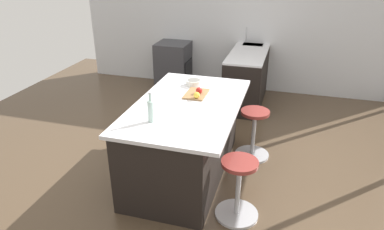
# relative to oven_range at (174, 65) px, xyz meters

# --- Properties ---
(ground_plane) EXTENTS (7.68, 7.68, 0.00)m
(ground_plane) POSITION_rel_oven_range_xyz_m (2.59, 1.09, -0.43)
(ground_plane) COLOR brown
(interior_partition_left) EXTENTS (0.15, 5.91, 2.61)m
(interior_partition_left) POSITION_rel_oven_range_xyz_m (-0.35, 1.09, 0.87)
(interior_partition_left) COLOR silver
(interior_partition_left) RESTS_ON ground_plane
(sink_cabinet) EXTENTS (2.25, 0.60, 1.18)m
(sink_cabinet) POSITION_rel_oven_range_xyz_m (-0.00, 1.48, 0.02)
(sink_cabinet) COLOR black
(sink_cabinet) RESTS_ON ground_plane
(oven_range) EXTENTS (0.60, 0.61, 0.87)m
(oven_range) POSITION_rel_oven_range_xyz_m (0.00, 0.00, 0.00)
(oven_range) COLOR #38383D
(oven_range) RESTS_ON ground_plane
(kitchen_island) EXTENTS (1.90, 1.13, 0.91)m
(kitchen_island) POSITION_rel_oven_range_xyz_m (2.77, 1.08, 0.03)
(kitchen_island) COLOR black
(kitchen_island) RESTS_ON ground_plane
(stool_by_window) EXTENTS (0.44, 0.44, 0.65)m
(stool_by_window) POSITION_rel_oven_range_xyz_m (2.17, 1.83, -0.13)
(stool_by_window) COLOR #B7B7BC
(stool_by_window) RESTS_ON ground_plane
(stool_middle) EXTENTS (0.44, 0.44, 0.65)m
(stool_middle) POSITION_rel_oven_range_xyz_m (3.37, 1.83, -0.13)
(stool_middle) COLOR #B7B7BC
(stool_middle) RESTS_ON ground_plane
(cutting_board) EXTENTS (0.36, 0.24, 0.02)m
(cutting_board) POSITION_rel_oven_range_xyz_m (2.50, 1.15, 0.49)
(cutting_board) COLOR olive
(cutting_board) RESTS_ON kitchen_island
(apple_yellow) EXTENTS (0.07, 0.07, 0.07)m
(apple_yellow) POSITION_rel_oven_range_xyz_m (2.64, 1.20, 0.53)
(apple_yellow) COLOR gold
(apple_yellow) RESTS_ON cutting_board
(apple_red) EXTENTS (0.08, 0.08, 0.08)m
(apple_red) POSITION_rel_oven_range_xyz_m (2.50, 1.19, 0.54)
(apple_red) COLOR red
(apple_red) RESTS_ON cutting_board
(water_bottle) EXTENTS (0.06, 0.06, 0.31)m
(water_bottle) POSITION_rel_oven_range_xyz_m (3.31, 0.91, 0.60)
(water_bottle) COLOR silver
(water_bottle) RESTS_ON kitchen_island
(fruit_bowl) EXTENTS (0.19, 0.19, 0.07)m
(fruit_bowl) POSITION_rel_oven_range_xyz_m (2.20, 1.04, 0.52)
(fruit_bowl) COLOR silver
(fruit_bowl) RESTS_ON kitchen_island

